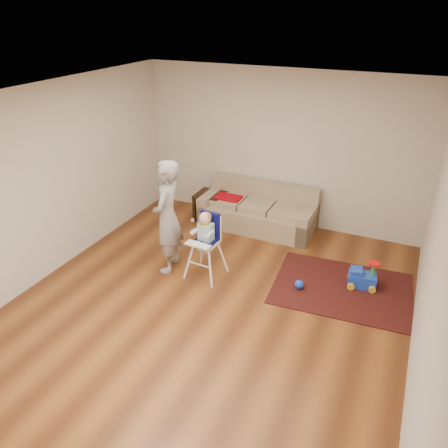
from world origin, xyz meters
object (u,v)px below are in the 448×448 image
at_px(sofa, 258,208).
at_px(adult, 167,217).
at_px(toy_ball, 299,284).
at_px(side_table, 210,206).
at_px(ride_on_toy, 363,274).
at_px(high_chair, 206,246).

height_order(sofa, adult, adult).
bearing_deg(sofa, toy_ball, -50.90).
relative_size(sofa, toy_ball, 15.14).
xyz_separation_m(sofa, side_table, (-0.93, -0.01, -0.14)).
bearing_deg(sofa, adult, -111.71).
bearing_deg(sofa, side_table, -178.84).
distance_m(ride_on_toy, adult, 2.88).
distance_m(ride_on_toy, toy_ball, 0.91).
distance_m(sofa, adult, 1.98).
xyz_separation_m(ride_on_toy, high_chair, (-2.14, -0.63, 0.27)).
xyz_separation_m(sofa, ride_on_toy, (1.99, -1.10, -0.17)).
height_order(side_table, high_chair, high_chair).
relative_size(sofa, ride_on_toy, 4.88).
bearing_deg(high_chair, toy_ball, 13.11).
height_order(side_table, ride_on_toy, side_table).
height_order(sofa, toy_ball, sofa).
height_order(high_chair, adult, adult).
xyz_separation_m(side_table, adult, (0.19, -1.77, 0.60)).
height_order(ride_on_toy, adult, adult).
bearing_deg(toy_ball, sofa, 128.37).
bearing_deg(ride_on_toy, sofa, 141.02).
height_order(toy_ball, adult, adult).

